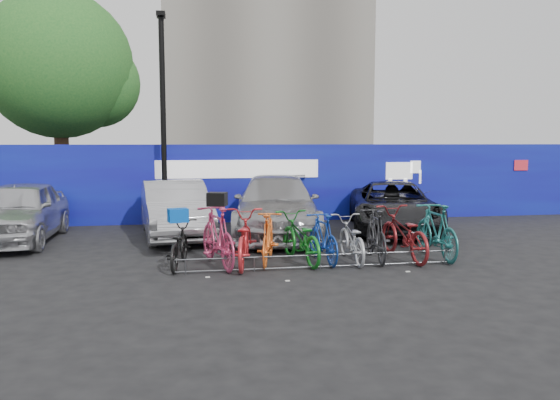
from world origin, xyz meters
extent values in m
plane|color=black|center=(0.00, 0.00, 0.00)|extent=(100.00, 100.00, 0.00)
cube|color=#100985|center=(0.00, 6.00, 1.20)|extent=(22.00, 0.15, 2.40)
cube|color=white|center=(-1.00, 5.90, 1.65)|extent=(5.00, 0.02, 0.55)
cube|color=white|center=(4.20, 5.90, 1.55)|extent=(1.20, 0.02, 0.90)
cube|color=red|center=(8.50, 5.90, 1.70)|extent=(0.50, 0.02, 0.35)
cylinder|color=#382314|center=(-7.00, 10.00, 2.00)|extent=(0.50, 0.50, 4.00)
sphere|color=#1C5921|center=(-7.00, 10.00, 5.20)|extent=(5.20, 5.20, 5.20)
sphere|color=#1C5921|center=(-5.80, 10.30, 4.60)|extent=(3.20, 3.20, 3.20)
cylinder|color=black|center=(-3.20, 5.40, 3.00)|extent=(0.16, 0.16, 6.00)
cube|color=black|center=(-3.20, 5.40, 6.05)|extent=(0.25, 0.50, 0.12)
cylinder|color=#595B60|center=(0.00, -0.60, 0.28)|extent=(5.60, 0.03, 0.03)
cylinder|color=#595B60|center=(0.00, -0.60, 0.05)|extent=(5.60, 0.03, 0.03)
cylinder|color=#595B60|center=(-2.60, -0.60, 0.14)|extent=(0.03, 0.03, 0.28)
cylinder|color=#595B60|center=(-1.30, -0.60, 0.14)|extent=(0.03, 0.03, 0.28)
cylinder|color=#595B60|center=(0.00, -0.60, 0.14)|extent=(0.03, 0.03, 0.28)
cylinder|color=#595B60|center=(1.30, -0.60, 0.14)|extent=(0.03, 0.03, 0.28)
cylinder|color=#595B60|center=(2.60, -0.60, 0.14)|extent=(0.03, 0.03, 0.28)
imported|color=#B9BABE|center=(-6.68, 3.47, 0.76)|extent=(1.84, 4.49, 1.53)
imported|color=#B0B0B5|center=(-2.88, 3.57, 0.73)|extent=(2.09, 4.60, 1.46)
imported|color=#A4A4A8|center=(-0.21, 3.50, 0.78)|extent=(2.96, 5.65, 1.56)
imported|color=black|center=(3.12, 3.59, 0.68)|extent=(3.45, 5.33, 1.37)
imported|color=black|center=(-2.73, 0.01, 0.45)|extent=(0.85, 1.80, 0.91)
imported|color=#D33A69|center=(-1.96, -0.04, 0.61)|extent=(1.05, 2.11, 1.22)
imported|color=red|center=(-1.46, -0.05, 0.55)|extent=(1.07, 2.19, 1.10)
imported|color=orange|center=(-0.94, 0.05, 0.53)|extent=(0.91, 1.82, 1.05)
imported|color=#116C1B|center=(-0.28, 0.03, 0.51)|extent=(1.03, 2.05, 1.03)
imported|color=#11369F|center=(0.19, -0.03, 0.51)|extent=(0.65, 1.74, 1.02)
imported|color=#A5A8AD|center=(0.78, -0.05, 0.47)|extent=(0.67, 1.82, 0.95)
imported|color=#272729|center=(1.33, -0.03, 0.55)|extent=(0.74, 1.87, 1.09)
imported|color=maroon|center=(1.94, -0.01, 0.55)|extent=(0.89, 2.14, 1.10)
imported|color=#206D6D|center=(2.67, -0.04, 0.59)|extent=(0.56, 1.97, 1.18)
cube|color=#0448B7|center=(-2.73, 0.01, 1.04)|extent=(0.43, 0.36, 0.27)
cube|color=black|center=(-1.96, -0.04, 1.35)|extent=(0.44, 0.41, 0.27)
camera|label=1|loc=(-2.52, -10.79, 2.48)|focal=35.00mm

